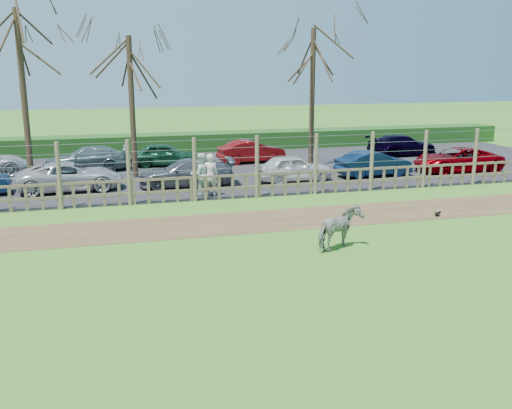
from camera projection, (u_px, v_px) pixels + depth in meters
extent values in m
plane|color=olive|center=(244.00, 270.00, 14.87)|extent=(120.00, 120.00, 0.00)
cube|color=brown|center=(212.00, 224.00, 19.09)|extent=(34.00, 2.80, 0.01)
cube|color=#232326|center=(175.00, 172.00, 28.48)|extent=(44.00, 13.00, 0.04)
cube|color=#1E4716|center=(161.00, 143.00, 34.92)|extent=(46.00, 2.00, 1.10)
cube|color=brown|center=(195.00, 190.00, 22.27)|extent=(30.00, 0.06, 0.10)
cube|color=brown|center=(195.00, 177.00, 22.15)|extent=(30.00, 0.06, 0.10)
cylinder|color=brown|center=(59.00, 176.00, 20.84)|extent=(0.16, 0.16, 2.50)
cylinder|color=brown|center=(129.00, 173.00, 21.46)|extent=(0.16, 0.16, 2.50)
cylinder|color=brown|center=(195.00, 170.00, 22.08)|extent=(0.16, 0.16, 2.50)
cylinder|color=brown|center=(257.00, 167.00, 22.70)|extent=(0.16, 0.16, 2.50)
cylinder|color=brown|center=(316.00, 164.00, 23.33)|extent=(0.16, 0.16, 2.50)
cylinder|color=brown|center=(372.00, 162.00, 23.95)|extent=(0.16, 0.16, 2.50)
cylinder|color=brown|center=(425.00, 159.00, 24.57)|extent=(0.16, 0.16, 2.50)
cylinder|color=brown|center=(475.00, 157.00, 25.20)|extent=(0.16, 0.16, 2.50)
cylinder|color=gray|center=(195.00, 170.00, 22.08)|extent=(30.00, 0.02, 0.02)
cylinder|color=gray|center=(194.00, 160.00, 21.99)|extent=(30.00, 0.02, 0.02)
cylinder|color=gray|center=(194.00, 149.00, 21.89)|extent=(30.00, 0.02, 0.02)
cylinder|color=gray|center=(194.00, 140.00, 21.81)|extent=(30.00, 0.02, 0.02)
cylinder|color=#3D2B1E|center=(24.00, 100.00, 24.09)|extent=(0.26, 0.26, 7.50)
cylinder|color=#3D2B1E|center=(132.00, 109.00, 26.27)|extent=(0.26, 0.26, 6.50)
cylinder|color=#3D2B1E|center=(312.00, 100.00, 28.93)|extent=(0.26, 0.26, 7.00)
imported|color=gray|center=(340.00, 229.00, 16.37)|extent=(1.62, 1.32, 1.25)
imported|color=beige|center=(210.00, 175.00, 22.93)|extent=(0.73, 0.60, 1.72)
imported|color=silver|center=(200.00, 174.00, 23.01)|extent=(0.98, 0.84, 1.72)
sphere|color=black|center=(437.00, 214.00, 20.09)|extent=(0.17, 0.17, 0.17)
sphere|color=black|center=(440.00, 212.00, 20.10)|extent=(0.09, 0.09, 0.09)
imported|color=silver|center=(70.00, 176.00, 24.00)|extent=(4.43, 2.25, 1.20)
imported|color=#555560|center=(186.00, 172.00, 24.87)|extent=(4.23, 1.94, 1.20)
imported|color=silver|center=(293.00, 168.00, 25.96)|extent=(3.63, 1.72, 1.20)
imported|color=#0D2041|center=(374.00, 164.00, 27.10)|extent=(3.75, 1.63, 1.20)
imported|color=#870007|center=(457.00, 160.00, 28.21)|extent=(4.46, 2.31, 1.20)
imported|color=slate|center=(87.00, 159.00, 28.54)|extent=(4.22, 1.91, 1.20)
imported|color=#17462B|center=(165.00, 154.00, 29.92)|extent=(3.67, 1.86, 1.20)
imported|color=maroon|center=(251.00, 151.00, 30.94)|extent=(3.76, 1.65, 1.20)
imported|color=black|center=(402.00, 145.00, 33.36)|extent=(4.20, 1.86, 1.20)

